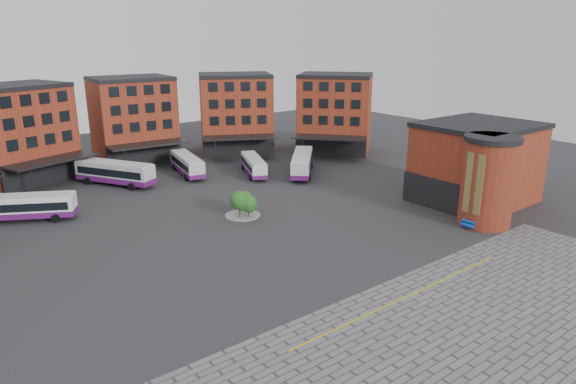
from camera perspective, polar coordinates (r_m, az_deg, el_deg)
ground at (r=53.92m, az=0.14°, el=-6.51°), size 160.00×160.00×0.00m
paving_zone at (r=42.46m, az=21.72°, el=-14.85°), size 50.00×22.00×0.02m
yellow_line at (r=46.23m, az=13.12°, el=-11.22°), size 26.00×0.15×0.02m
main_building at (r=82.58m, az=-19.26°, el=6.17°), size 94.14×42.48×14.60m
east_building at (r=71.01m, az=20.37°, el=2.77°), size 17.40×15.40×10.60m
tree_island at (r=63.04m, az=-4.91°, el=-1.18°), size 4.40×4.40×3.50m
bus_b at (r=69.31m, az=-27.18°, el=-1.47°), size 11.29×7.83×3.22m
bus_c at (r=80.39m, az=-18.68°, el=2.05°), size 8.82×12.26×3.53m
bus_d at (r=83.63m, az=-11.14°, el=3.05°), size 4.61×11.36×3.12m
bus_e at (r=82.19m, az=-3.85°, el=3.00°), size 6.09×10.30×2.87m
bus_f at (r=82.22m, az=1.57°, el=3.24°), size 10.26×10.78×3.41m
blue_car at (r=64.40m, az=20.26°, el=-2.86°), size 4.70×1.96×1.51m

